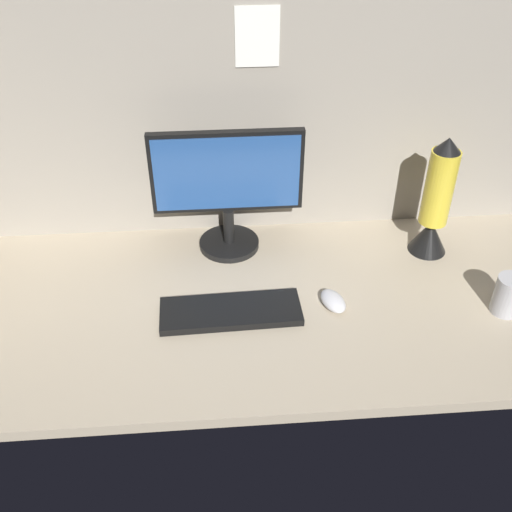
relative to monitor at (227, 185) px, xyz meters
The scene contains 7 objects.
ground_plane 35.49cm from the monitor, 65.43° to the right, with size 180.00×80.00×3.00cm, color tan.
cubicle_wall_back 22.76cm from the monitor, 47.16° to the left, with size 180.00×5.50×72.07cm.
monitor is the anchor object (origin of this frame).
keyboard 37.24cm from the monitor, 91.68° to the right, with size 37.00×13.00×2.00cm, color black.
mouse 44.51cm from the monitor, 48.81° to the right, with size 5.60×9.60×3.40cm, color silver.
mug_steel 81.35cm from the monitor, 26.49° to the right, with size 7.68×7.68×10.73cm.
lava_lamp 60.01cm from the monitor, ahead, with size 11.26×11.26×36.84cm.
Camera 1 is at (-14.89, -123.12, 106.70)cm, focal length 41.88 mm.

